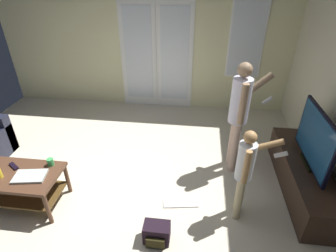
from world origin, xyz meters
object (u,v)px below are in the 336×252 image
at_px(person_adult, 240,110).
at_px(dvd_remote_slim, 14,166).
at_px(laptop_closed, 30,176).
at_px(person_child, 246,168).
at_px(coffee_table, 21,182).
at_px(backpack, 157,233).
at_px(tv_stand, 303,177).
at_px(loose_keyboard, 181,203).
at_px(flat_screen_tv, 315,140).
at_px(cup_near_edge, 50,162).

relative_size(person_adult, dvd_remote_slim, 9.38).
bearing_deg(person_adult, laptop_closed, -156.02).
bearing_deg(person_child, coffee_table, -176.77).
bearing_deg(person_adult, backpack, -123.40).
distance_m(tv_stand, loose_keyboard, 1.64).
height_order(laptop_closed, dvd_remote_slim, laptop_closed).
bearing_deg(flat_screen_tv, backpack, -150.47).
bearing_deg(tv_stand, flat_screen_tv, 114.81).
distance_m(coffee_table, loose_keyboard, 1.98).
bearing_deg(backpack, loose_keyboard, 67.96).
distance_m(person_adult, cup_near_edge, 2.49).
bearing_deg(loose_keyboard, person_adult, 50.49).
distance_m(backpack, loose_keyboard, 0.60).
distance_m(coffee_table, laptop_closed, 0.24).
bearing_deg(cup_near_edge, backpack, -20.95).
height_order(flat_screen_tv, loose_keyboard, flat_screen_tv).
xyz_separation_m(person_child, dvd_remote_slim, (-2.74, -0.03, -0.22)).
relative_size(coffee_table, cup_near_edge, 10.46).
height_order(coffee_table, person_child, person_child).
bearing_deg(person_adult, person_child, -90.04).
bearing_deg(loose_keyboard, laptop_closed, -171.92).
distance_m(tv_stand, dvd_remote_slim, 3.66).
height_order(loose_keyboard, cup_near_edge, cup_near_edge).
xyz_separation_m(backpack, dvd_remote_slim, (-1.83, 0.45, 0.38)).
distance_m(flat_screen_tv, dvd_remote_slim, 3.67).
xyz_separation_m(flat_screen_tv, cup_near_edge, (-3.17, -0.47, -0.28)).
bearing_deg(backpack, dvd_remote_slim, 166.32).
distance_m(person_adult, loose_keyboard, 1.44).
height_order(person_adult, cup_near_edge, person_adult).
relative_size(person_adult, cup_near_edge, 17.13).
xyz_separation_m(tv_stand, person_child, (-0.87, -0.52, 0.49)).
distance_m(tv_stand, backpack, 2.05).
distance_m(coffee_table, person_adult, 2.89).
height_order(coffee_table, laptop_closed, laptop_closed).
bearing_deg(cup_near_edge, person_adult, 20.17).
relative_size(flat_screen_tv, dvd_remote_slim, 5.94).
bearing_deg(cup_near_edge, flat_screen_tv, 8.47).
bearing_deg(laptop_closed, coffee_table, 159.04).
relative_size(tv_stand, laptop_closed, 4.86).
distance_m(flat_screen_tv, cup_near_edge, 3.22).
xyz_separation_m(flat_screen_tv, loose_keyboard, (-1.56, -0.46, -0.79)).
distance_m(coffee_table, flat_screen_tv, 3.59).
relative_size(person_child, laptop_closed, 3.32).
bearing_deg(coffee_table, dvd_remote_slim, 135.74).
distance_m(person_child, loose_keyboard, 0.99).
height_order(coffee_table, loose_keyboard, coffee_table).
distance_m(tv_stand, cup_near_edge, 3.22).
bearing_deg(dvd_remote_slim, coffee_table, -10.76).
relative_size(cup_near_edge, dvd_remote_slim, 0.55).
bearing_deg(coffee_table, backpack, -10.97).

